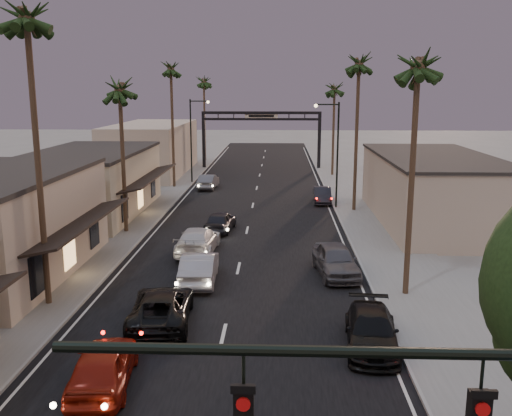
# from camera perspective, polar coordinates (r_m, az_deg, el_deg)

# --- Properties ---
(ground) EXTENTS (200.00, 200.00, 0.00)m
(ground) POSITION_cam_1_polar(r_m,az_deg,el_deg) (44.33, -0.68, -1.29)
(ground) COLOR slate
(ground) RESTS_ON ground
(road) EXTENTS (14.00, 120.00, 0.02)m
(road) POSITION_cam_1_polar(r_m,az_deg,el_deg) (49.21, -0.38, 0.03)
(road) COLOR black
(road) RESTS_ON ground
(sidewalk_left) EXTENTS (5.00, 92.00, 0.12)m
(sidewalk_left) POSITION_cam_1_polar(r_m,az_deg,el_deg) (57.24, -9.59, 1.59)
(sidewalk_left) COLOR slate
(sidewalk_left) RESTS_ON ground
(sidewalk_right) EXTENTS (5.00, 92.00, 0.12)m
(sidewalk_right) POSITION_cam_1_polar(r_m,az_deg,el_deg) (56.49, 9.63, 1.46)
(sidewalk_right) COLOR slate
(sidewalk_right) RESTS_ON ground
(storefront_far) EXTENTS (8.00, 16.00, 5.00)m
(storefront_far) POSITION_cam_1_polar(r_m,az_deg,el_deg) (48.22, -16.19, 2.33)
(storefront_far) COLOR #BCB18F
(storefront_far) RESTS_ON ground
(storefront_dist) EXTENTS (8.00, 20.00, 6.00)m
(storefront_dist) POSITION_cam_1_polar(r_m,az_deg,el_deg) (70.16, -10.33, 5.85)
(storefront_dist) COLOR tan
(storefront_dist) RESTS_ON ground
(building_right) EXTENTS (8.00, 18.00, 5.00)m
(building_right) POSITION_cam_1_polar(r_m,az_deg,el_deg) (45.33, 17.29, 1.68)
(building_right) COLOR tan
(building_right) RESTS_ON ground
(arch) EXTENTS (15.20, 0.40, 7.27)m
(arch) POSITION_cam_1_polar(r_m,az_deg,el_deg) (73.29, 0.54, 8.28)
(arch) COLOR black
(arch) RESTS_ON ground
(streetlight_right) EXTENTS (2.13, 0.30, 9.00)m
(streetlight_right) POSITION_cam_1_polar(r_m,az_deg,el_deg) (48.58, 7.84, 6.12)
(streetlight_right) COLOR black
(streetlight_right) RESTS_ON ground
(streetlight_left) EXTENTS (2.13, 0.30, 9.00)m
(streetlight_left) POSITION_cam_1_polar(r_m,az_deg,el_deg) (61.98, -6.27, 7.37)
(streetlight_left) COLOR black
(streetlight_left) RESTS_ON ground
(palm_lb) EXTENTS (3.20, 3.20, 15.20)m
(palm_lb) POSITION_cam_1_polar(r_m,az_deg,el_deg) (27.57, -22.03, 17.94)
(palm_lb) COLOR #38281C
(palm_lb) RESTS_ON ground
(palm_lc) EXTENTS (3.20, 3.20, 12.20)m
(palm_lc) POSITION_cam_1_polar(r_m,az_deg,el_deg) (40.60, -13.51, 12.08)
(palm_lc) COLOR #38281C
(palm_lc) RESTS_ON ground
(palm_ld) EXTENTS (3.20, 3.20, 14.20)m
(palm_ld) POSITION_cam_1_polar(r_m,az_deg,el_deg) (59.17, -8.53, 13.98)
(palm_ld) COLOR #38281C
(palm_ld) RESTS_ON ground
(palm_ra) EXTENTS (3.20, 3.20, 13.20)m
(palm_ra) POSITION_cam_1_polar(r_m,az_deg,el_deg) (27.89, 15.95, 14.23)
(palm_ra) COLOR #38281C
(palm_ra) RESTS_ON ground
(palm_rb) EXTENTS (3.20, 3.20, 14.20)m
(palm_rb) POSITION_cam_1_polar(r_m,az_deg,el_deg) (47.60, 10.28, 14.48)
(palm_rb) COLOR #38281C
(palm_rb) RESTS_ON ground
(palm_rc) EXTENTS (3.20, 3.20, 12.20)m
(palm_rc) POSITION_cam_1_polar(r_m,az_deg,el_deg) (67.42, 7.87, 12.06)
(palm_rc) COLOR #38281C
(palm_rc) RESTS_ON ground
(palm_far) EXTENTS (3.20, 3.20, 13.20)m
(palm_far) POSITION_cam_1_polar(r_m,az_deg,el_deg) (81.82, -5.24, 12.74)
(palm_far) COLOR #38281C
(palm_far) RESTS_ON ground
(oncoming_red) EXTENTS (2.39, 4.91, 1.62)m
(oncoming_red) POSITION_cam_1_polar(r_m,az_deg,el_deg) (20.83, -15.05, -14.98)
(oncoming_red) COLOR maroon
(oncoming_red) RESTS_ON ground
(oncoming_pickup) EXTENTS (2.94, 5.63, 1.51)m
(oncoming_pickup) POSITION_cam_1_polar(r_m,az_deg,el_deg) (25.49, -9.44, -9.74)
(oncoming_pickup) COLOR black
(oncoming_pickup) RESTS_ON ground
(oncoming_silver) EXTENTS (1.93, 5.03, 1.64)m
(oncoming_silver) POSITION_cam_1_polar(r_m,az_deg,el_deg) (30.43, -5.68, -5.91)
(oncoming_silver) COLOR gray
(oncoming_silver) RESTS_ON ground
(oncoming_white) EXTENTS (2.49, 5.65, 1.61)m
(oncoming_white) POSITION_cam_1_polar(r_m,az_deg,el_deg) (35.77, -5.84, -3.23)
(oncoming_white) COLOR silver
(oncoming_white) RESTS_ON ground
(oncoming_dgrey) EXTENTS (2.23, 4.53, 1.48)m
(oncoming_dgrey) POSITION_cam_1_polar(r_m,az_deg,el_deg) (41.05, -3.60, -1.32)
(oncoming_dgrey) COLOR black
(oncoming_dgrey) RESTS_ON ground
(oncoming_grey_far) EXTENTS (1.84, 4.59, 1.49)m
(oncoming_grey_far) POSITION_cam_1_polar(r_m,az_deg,el_deg) (58.71, -4.80, 2.65)
(oncoming_grey_far) COLOR #54555A
(oncoming_grey_far) RESTS_ON ground
(curbside_black) EXTENTS (2.43, 5.07, 1.43)m
(curbside_black) POSITION_cam_1_polar(r_m,az_deg,el_deg) (23.44, 11.48, -11.92)
(curbside_black) COLOR black
(curbside_black) RESTS_ON ground
(curbside_grey) EXTENTS (2.62, 5.24, 1.72)m
(curbside_grey) POSITION_cam_1_polar(r_m,az_deg,el_deg) (31.68, 7.99, -5.18)
(curbside_grey) COLOR #46464B
(curbside_grey) RESTS_ON ground
(curbside_far) EXTENTS (1.64, 4.34, 1.41)m
(curbside_far) POSITION_cam_1_polar(r_m,az_deg,el_deg) (51.54, 6.65, 1.28)
(curbside_far) COLOR black
(curbside_far) RESTS_ON ground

